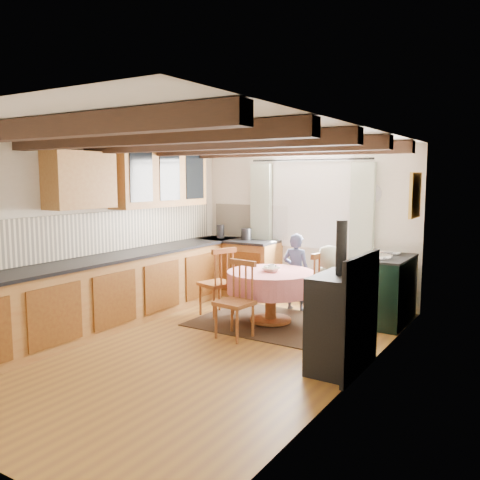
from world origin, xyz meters
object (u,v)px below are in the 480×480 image
Objects in this scene: chair_near at (234,300)px; aga_range at (384,289)px; child_right at (329,288)px; cast_iron_stove at (340,296)px; dining_table at (271,297)px; chair_left at (217,281)px; child_far at (296,272)px; cup at (271,268)px; chair_right at (333,293)px.

chair_near reaches higher than aga_range.
child_right is at bearing 52.88° from chair_near.
dining_table is at bearing 141.85° from cast_iron_stove.
chair_left is 0.64× the size of cast_iron_stove.
child_far is (-1.27, -0.04, 0.11)m from aga_range.
chair_left reaches higher than dining_table.
chair_left is 10.12× the size of cup.
aga_range reaches higher than cup.
chair_left is at bearing -157.09° from aga_range.
chair_near is 1.23m from child_right.
cast_iron_stove reaches higher than cup.
child_far reaches higher than dining_table.
cup is at bearing 96.84° from dining_table.
chair_right is 0.89m from aga_range.
dining_table is 1.15× the size of chair_right.
chair_right is at bearing 114.90° from cast_iron_stove.
cup is at bearing 91.52° from chair_near.
chair_near is at bearing 64.82° from chair_left.
cast_iron_stove is 1.34× the size of child_far.
child_right is (0.84, 0.90, 0.08)m from chair_near.
child_right is at bearing -124.33° from aga_range.
cup is (-0.78, -0.09, 0.20)m from child_right.
dining_table is 0.76× the size of cast_iron_stove.
child_right reaches higher than cup.
chair_near is 0.86× the size of child_right.
child_far is (0.82, 0.84, 0.08)m from chair_left.
chair_right is at bearing -136.98° from child_right.
cast_iron_stove is (1.37, -1.08, 0.41)m from dining_table.
dining_table is 1.51m from aga_range.
cup is at bearing 113.95° from chair_left.
dining_table is 0.81m from child_far.
aga_range is at bearing -178.17° from child_far.
dining_table is at bearing -83.16° from cup.
child_far reaches higher than chair_left.
cup is (0.01, -0.77, 0.18)m from child_far.
child_far is (-1.38, 1.86, -0.19)m from cast_iron_stove.
chair_near reaches higher than cup.
chair_right is at bearing 111.61° from chair_left.
aga_range is 0.66× the size of cast_iron_stove.
aga_range is (1.26, 0.82, 0.11)m from dining_table.
cast_iron_stove is 1.39× the size of child_right.
dining_table is 1.02× the size of child_far.
dining_table is at bearing 112.78° from chair_left.
aga_range is 1.28m from child_far.
aga_range is 10.29× the size of cup.
aga_range is at bearing 131.43° from chair_left.
child_far is 0.79m from cup.
aga_range is (2.09, 0.88, -0.03)m from chair_left.
cast_iron_stove is at bearing -158.84° from child_right.
child_right reaches higher than dining_table.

